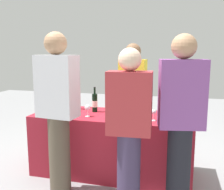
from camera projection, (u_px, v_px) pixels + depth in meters
name	position (u px, v px, depth m)	size (l,w,h in m)	color
ground_plane	(112.00, 172.00, 3.34)	(12.00, 12.00, 0.00)	gray
tasting_table	(112.00, 144.00, 3.28)	(1.98, 0.75, 0.77)	maroon
wine_bottle_0	(77.00, 101.00, 3.51)	(0.07, 0.07, 0.33)	black
wine_bottle_1	(95.00, 103.00, 3.34)	(0.07, 0.07, 0.33)	black
wine_bottle_2	(133.00, 105.00, 3.23)	(0.08, 0.08, 0.33)	black
wine_bottle_3	(171.00, 108.00, 3.08)	(0.08, 0.08, 0.32)	black
wine_glass_0	(73.00, 106.00, 3.26)	(0.07, 0.07, 0.14)	silver
wine_glass_1	(87.00, 108.00, 3.10)	(0.07, 0.07, 0.15)	silver
wine_glass_2	(140.00, 111.00, 3.01)	(0.06, 0.06, 0.12)	silver
wine_glass_3	(154.00, 112.00, 2.91)	(0.06, 0.06, 0.14)	silver
wine_glass_4	(168.00, 113.00, 2.92)	(0.07, 0.07, 0.13)	silver
ice_bucket	(61.00, 103.00, 3.44)	(0.22, 0.22, 0.20)	silver
server_pouring	(132.00, 96.00, 3.68)	(0.39, 0.24, 1.67)	brown
guest_0	(58.00, 109.00, 2.71)	(0.45, 0.28, 1.76)	brown
guest_1	(129.00, 127.00, 2.40)	(0.43, 0.25, 1.59)	#3F3351
guest_2	(181.00, 119.00, 2.39)	(0.45, 0.30, 1.72)	black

